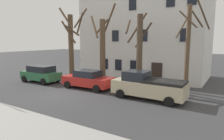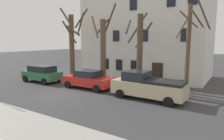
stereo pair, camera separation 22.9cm
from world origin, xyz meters
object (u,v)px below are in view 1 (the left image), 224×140
object	(u,v)px
pickup_truck_beige	(148,86)
tree_bare_far	(139,50)
tree_bare_near	(72,43)
bicycle_leaning	(63,77)
tree_bare_mid	(103,49)
car_green_wagon	(41,74)
car_red_sedan	(88,79)
tree_bare_end	(188,46)
building_main	(145,28)

from	to	relation	value
pickup_truck_beige	tree_bare_far	bearing A→B (deg)	128.93
tree_bare_near	bicycle_leaning	bearing A→B (deg)	-117.02
tree_bare_mid	car_green_wagon	distance (m)	7.01
tree_bare_near	pickup_truck_beige	bearing A→B (deg)	-14.60
tree_bare_mid	car_red_sedan	xyz separation A→B (m)	(-0.03, -2.35, -2.68)
tree_bare_end	pickup_truck_beige	distance (m)	4.96
tree_bare_end	car_green_wagon	world-z (taller)	tree_bare_end
car_green_wagon	pickup_truck_beige	distance (m)	11.71
tree_bare_mid	bicycle_leaning	size ratio (longest dim) A/B	4.48
car_green_wagon	pickup_truck_beige	size ratio (longest dim) A/B	0.78
tree_bare_far	pickup_truck_beige	world-z (taller)	tree_bare_far
tree_bare_far	pickup_truck_beige	bearing A→B (deg)	-51.07
tree_bare_mid	tree_bare_end	world-z (taller)	tree_bare_mid
tree_bare_far	tree_bare_end	world-z (taller)	tree_bare_end
tree_bare_mid	car_green_wagon	size ratio (longest dim) A/B	1.82
car_green_wagon	bicycle_leaning	distance (m)	2.32
tree_bare_mid	tree_bare_end	size ratio (longest dim) A/B	1.06
tree_bare_mid	car_red_sedan	size ratio (longest dim) A/B	1.65
tree_bare_far	car_green_wagon	distance (m)	10.56
tree_bare_far	pickup_truck_beige	xyz separation A→B (m)	(1.74, -2.16, -2.53)
building_main	tree_bare_near	distance (m)	8.97
building_main	tree_bare_far	world-z (taller)	building_main
building_main	tree_bare_far	distance (m)	7.82
building_main	tree_bare_end	world-z (taller)	building_main
tree_bare_end	car_red_sedan	size ratio (longest dim) A/B	1.55
tree_bare_far	car_red_sedan	size ratio (longest dim) A/B	1.43
tree_bare_near	tree_bare_far	world-z (taller)	tree_bare_near
tree_bare_near	pickup_truck_beige	xyz separation A→B (m)	(9.89, -2.58, -3.01)
tree_bare_near	car_green_wagon	world-z (taller)	tree_bare_near
tree_bare_far	car_green_wagon	world-z (taller)	tree_bare_far
tree_bare_mid	car_green_wagon	bearing A→B (deg)	-155.04
building_main	bicycle_leaning	xyz separation A→B (m)	(-6.21, -7.61, -5.37)
pickup_truck_beige	tree_bare_near	bearing A→B (deg)	165.40
tree_bare_mid	bicycle_leaning	distance (m)	5.62
tree_bare_far	car_green_wagon	xyz separation A→B (m)	(-9.97, -2.34, -2.61)
tree_bare_end	car_red_sedan	world-z (taller)	tree_bare_end
building_main	tree_bare_far	bearing A→B (deg)	-71.18
tree_bare_near	tree_bare_mid	distance (m)	4.10
building_main	car_green_wagon	bearing A→B (deg)	-128.66
building_main	car_green_wagon	size ratio (longest dim) A/B	3.44
building_main	tree_bare_end	bearing A→B (deg)	-43.15
car_green_wagon	bicycle_leaning	bearing A→B (deg)	53.65
tree_bare_near	tree_bare_mid	bearing A→B (deg)	-0.19
car_green_wagon	tree_bare_mid	bearing A→B (deg)	24.96
tree_bare_mid	pickup_truck_beige	distance (m)	6.84
building_main	bicycle_leaning	distance (m)	11.19
car_green_wagon	tree_bare_end	bearing A→B (deg)	14.82
building_main	pickup_truck_beige	xyz separation A→B (m)	(4.16, -9.25, -4.76)
tree_bare_near	tree_bare_mid	world-z (taller)	tree_bare_mid
building_main	tree_bare_far	xyz separation A→B (m)	(2.42, -7.09, -2.23)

